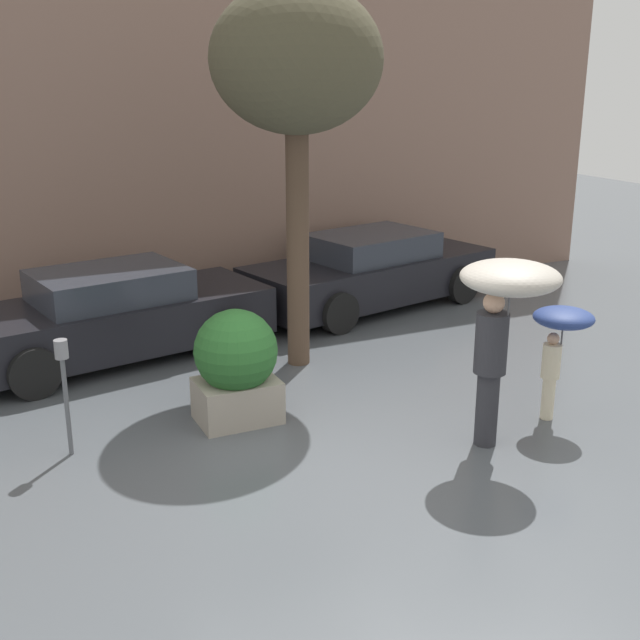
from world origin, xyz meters
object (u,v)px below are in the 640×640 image
object	(u,v)px
parked_car_far	(371,272)
person_child	(560,331)
planter_box	(236,364)
street_tree	(296,65)
person_adult	(504,303)
parked_car_near	(112,316)
parking_meter	(64,373)

from	to	relation	value
parked_car_far	person_child	bearing A→B (deg)	163.44
planter_box	street_tree	size ratio (longest dim) A/B	0.27
person_adult	street_tree	distance (m)	4.18
planter_box	parked_car_near	bearing A→B (deg)	107.20
person_child	street_tree	world-z (taller)	street_tree
person_adult	parked_car_far	bearing A→B (deg)	132.12
planter_box	parked_car_far	distance (m)	5.16
parked_car_far	street_tree	size ratio (longest dim) A/B	0.95
person_child	person_adult	bearing A→B (deg)	-140.29
street_tree	person_child	bearing A→B (deg)	-57.07
person_child	parked_car_near	xyz separation A→B (m)	(-4.26, 4.35, -0.47)
planter_box	street_tree	xyz separation A→B (m)	(1.43, 1.49, 3.30)
planter_box	person_adult	size ratio (longest dim) A/B	0.65
planter_box	person_adult	world-z (taller)	person_adult
parked_car_near	person_adult	bearing A→B (deg)	-156.34
person_adult	person_child	world-z (taller)	person_adult
planter_box	street_tree	world-z (taller)	street_tree
person_child	planter_box	bearing A→B (deg)	179.38
person_adult	person_child	bearing A→B (deg)	72.62
street_tree	parking_meter	bearing A→B (deg)	-155.02
planter_box	parking_meter	bearing A→B (deg)	-177.86
person_adult	parked_car_near	xyz separation A→B (m)	(-3.19, 4.66, -1.02)
planter_box	person_child	distance (m)	3.74
parked_car_near	parked_car_far	distance (m)	4.65
parked_car_far	parking_meter	world-z (taller)	same
person_adult	person_child	size ratio (longest dim) A/B	1.53
parked_car_far	parking_meter	distance (m)	6.72
planter_box	parked_car_near	world-z (taller)	planter_box
planter_box	parked_car_far	xyz separation A→B (m)	(3.72, 3.58, -0.09)
parked_car_near	person_child	bearing A→B (deg)	-146.33
person_child	parked_car_near	world-z (taller)	person_child
person_adult	planter_box	bearing A→B (deg)	-161.83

